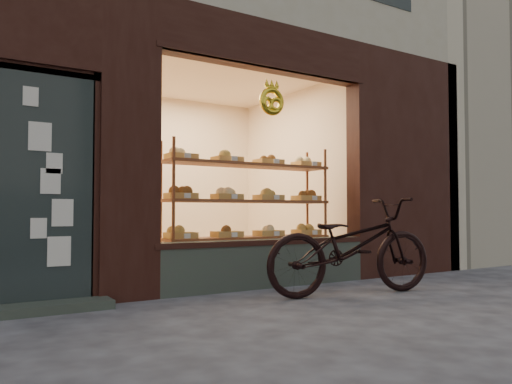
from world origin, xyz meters
TOP-DOWN VIEW (x-y plane):
  - ground at (0.00, 0.00)m, footprint 90.00×90.00m
  - neighbor_right at (9.60, 5.50)m, footprint 12.00×7.00m
  - display_shelf at (0.45, 2.55)m, footprint 2.20×0.45m
  - bicycle at (0.91, 1.20)m, footprint 2.03×0.99m

SIDE VIEW (x-z plane):
  - ground at x=0.00m, z-range 0.00..0.00m
  - bicycle at x=0.91m, z-range 0.00..1.02m
  - display_shelf at x=0.45m, z-range 0.01..1.71m
  - neighbor_right at x=9.60m, z-range 0.00..9.00m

